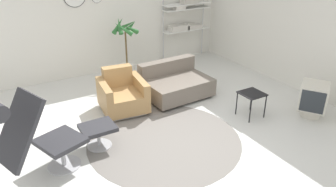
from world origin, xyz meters
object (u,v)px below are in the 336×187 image
at_px(couch_low, 175,84).
at_px(crt_television, 313,99).
at_px(potted_plant, 126,53).
at_px(side_table, 252,96).
at_px(ottoman, 98,131).
at_px(shelf_unit, 185,17).
at_px(armchair_red, 122,96).
at_px(lounge_chair, 28,131).

height_order(couch_low, crt_television, couch_low).
bearing_deg(potted_plant, couch_low, -73.52).
distance_m(side_table, crt_television, 1.04).
distance_m(ottoman, potted_plant, 2.73).
bearing_deg(crt_television, ottoman, 41.18).
bearing_deg(side_table, couch_low, 116.80).
distance_m(couch_low, shelf_unit, 2.38).
bearing_deg(armchair_red, side_table, 150.36).
distance_m(lounge_chair, ottoman, 1.10).
bearing_deg(potted_plant, armchair_red, -117.12).
distance_m(couch_low, potted_plant, 1.46).
bearing_deg(side_table, potted_plant, 111.81).
relative_size(armchair_red, crt_television, 1.35).
height_order(couch_low, side_table, couch_low).
distance_m(lounge_chair, couch_low, 3.11).
bearing_deg(ottoman, shelf_unit, 39.59).
relative_size(lounge_chair, armchair_red, 1.45).
bearing_deg(shelf_unit, couch_low, -127.68).
height_order(potted_plant, shelf_unit, shelf_unit).
distance_m(lounge_chair, shelf_unit, 5.16).
xyz_separation_m(armchair_red, side_table, (1.80, -1.33, 0.11)).
height_order(couch_low, shelf_unit, shelf_unit).
height_order(crt_television, shelf_unit, shelf_unit).
relative_size(ottoman, potted_plant, 0.37).
height_order(crt_television, potted_plant, potted_plant).
relative_size(side_table, crt_television, 0.67).
bearing_deg(couch_low, shelf_unit, -130.19).
height_order(armchair_red, side_table, armchair_red).
distance_m(couch_low, crt_television, 2.46).
xyz_separation_m(armchair_red, shelf_unit, (2.47, 1.79, 0.80)).
height_order(ottoman, shelf_unit, shelf_unit).
height_order(lounge_chair, ottoman, lounge_chair).
height_order(ottoman, potted_plant, potted_plant).
distance_m(ottoman, side_table, 2.60).
distance_m(ottoman, crt_television, 3.59).
xyz_separation_m(side_table, shelf_unit, (0.68, 3.11, 0.69)).
bearing_deg(shelf_unit, crt_television, -86.62).
relative_size(lounge_chair, shelf_unit, 0.66).
bearing_deg(shelf_unit, ottoman, -140.41).
bearing_deg(armchair_red, ottoman, 56.22).
height_order(armchair_red, shelf_unit, shelf_unit).
bearing_deg(lounge_chair, crt_television, 61.82).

